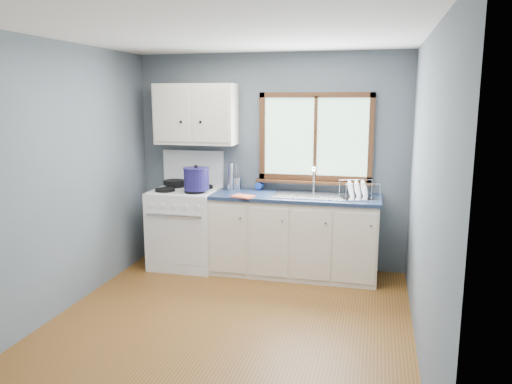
% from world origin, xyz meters
% --- Properties ---
extents(floor, '(3.20, 3.60, 0.02)m').
position_xyz_m(floor, '(0.00, 0.00, -0.01)').
color(floor, brown).
rests_on(floor, ground).
extents(ceiling, '(3.20, 3.60, 0.02)m').
position_xyz_m(ceiling, '(0.00, 0.00, 2.51)').
color(ceiling, white).
rests_on(ceiling, wall_back).
extents(wall_back, '(3.20, 0.02, 2.50)m').
position_xyz_m(wall_back, '(0.00, 1.81, 1.25)').
color(wall_back, slate).
rests_on(wall_back, ground).
extents(wall_front, '(3.20, 0.02, 2.50)m').
position_xyz_m(wall_front, '(0.00, -1.81, 1.25)').
color(wall_front, slate).
rests_on(wall_front, ground).
extents(wall_left, '(0.02, 3.60, 2.50)m').
position_xyz_m(wall_left, '(-1.61, 0.00, 1.25)').
color(wall_left, slate).
rests_on(wall_left, ground).
extents(wall_right, '(0.02, 3.60, 2.50)m').
position_xyz_m(wall_right, '(1.61, 0.00, 1.25)').
color(wall_right, slate).
rests_on(wall_right, ground).
extents(gas_range, '(0.76, 0.69, 1.36)m').
position_xyz_m(gas_range, '(-0.95, 1.47, 0.49)').
color(gas_range, white).
rests_on(gas_range, floor).
extents(base_cabinets, '(1.85, 0.60, 0.88)m').
position_xyz_m(base_cabinets, '(0.36, 1.49, 0.41)').
color(base_cabinets, beige).
rests_on(base_cabinets, floor).
extents(countertop, '(1.89, 0.64, 0.04)m').
position_xyz_m(countertop, '(0.36, 1.49, 0.90)').
color(countertop, '#17253F').
rests_on(countertop, base_cabinets).
extents(sink, '(0.84, 0.46, 0.44)m').
position_xyz_m(sink, '(0.54, 1.49, 0.86)').
color(sink, silver).
rests_on(sink, countertop).
extents(window, '(1.36, 0.10, 1.03)m').
position_xyz_m(window, '(0.54, 1.77, 1.48)').
color(window, '#9EC6A8').
rests_on(window, wall_back).
extents(upper_cabinets, '(0.95, 0.35, 0.70)m').
position_xyz_m(upper_cabinets, '(-0.85, 1.63, 1.80)').
color(upper_cabinets, beige).
rests_on(upper_cabinets, wall_back).
extents(skillet, '(0.39, 0.27, 0.05)m').
position_xyz_m(skillet, '(-1.14, 1.61, 0.99)').
color(skillet, black).
rests_on(skillet, gas_range).
extents(stockpot, '(0.30, 0.30, 0.29)m').
position_xyz_m(stockpot, '(-0.75, 1.33, 1.09)').
color(stockpot, '#1C1751').
rests_on(stockpot, gas_range).
extents(utensil_crock, '(0.13, 0.13, 0.35)m').
position_xyz_m(utensil_crock, '(-0.38, 1.70, 0.99)').
color(utensil_crock, silver).
rests_on(utensil_crock, countertop).
extents(thermos, '(0.08, 0.08, 0.32)m').
position_xyz_m(thermos, '(-0.44, 1.62, 1.08)').
color(thermos, silver).
rests_on(thermos, countertop).
extents(soap_bottle, '(0.10, 0.10, 0.23)m').
position_xyz_m(soap_bottle, '(-0.12, 1.68, 1.04)').
color(soap_bottle, '#1A41BB').
rests_on(soap_bottle, countertop).
extents(dish_towel, '(0.27, 0.22, 0.02)m').
position_xyz_m(dish_towel, '(-0.18, 1.24, 0.93)').
color(dish_towel, '#E8603D').
rests_on(dish_towel, countertop).
extents(dish_rack, '(0.46, 0.40, 0.20)m').
position_xyz_m(dish_rack, '(1.05, 1.45, 0.97)').
color(dish_rack, silver).
rests_on(dish_rack, countertop).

